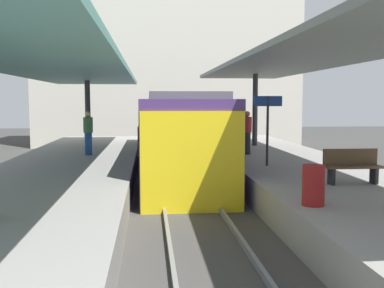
{
  "coord_description": "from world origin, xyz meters",
  "views": [
    {
      "loc": [
        -1.1,
        -12.82,
        3.04
      ],
      "look_at": [
        0.33,
        2.07,
        1.63
      ],
      "focal_mm": 42.25,
      "sensor_mm": 36.0,
      "label": 1
    }
  ],
  "objects_px": {
    "litter_bin": "(313,185)",
    "passenger_far_end": "(88,132)",
    "platform_sign": "(268,115)",
    "passenger_near_bench": "(247,132)",
    "passenger_mid_platform": "(237,129)",
    "platform_bench": "(352,165)",
    "commuter_train": "(178,136)"
  },
  "relations": [
    {
      "from": "passenger_mid_platform",
      "to": "passenger_near_bench",
      "type": "bearing_deg",
      "value": -92.22
    },
    {
      "from": "litter_bin",
      "to": "passenger_far_end",
      "type": "relative_size",
      "value": 0.48
    },
    {
      "from": "platform_sign",
      "to": "passenger_near_bench",
      "type": "bearing_deg",
      "value": 89.64
    },
    {
      "from": "platform_bench",
      "to": "passenger_near_bench",
      "type": "relative_size",
      "value": 0.84
    },
    {
      "from": "litter_bin",
      "to": "passenger_mid_platform",
      "type": "distance_m",
      "value": 10.99
    },
    {
      "from": "litter_bin",
      "to": "platform_sign",
      "type": "bearing_deg",
      "value": 84.37
    },
    {
      "from": "passenger_near_bench",
      "to": "passenger_far_end",
      "type": "bearing_deg",
      "value": 176.06
    },
    {
      "from": "platform_sign",
      "to": "passenger_far_end",
      "type": "relative_size",
      "value": 1.33
    },
    {
      "from": "platform_sign",
      "to": "passenger_near_bench",
      "type": "height_order",
      "value": "platform_sign"
    },
    {
      "from": "passenger_far_end",
      "to": "passenger_near_bench",
      "type": "bearing_deg",
      "value": -3.94
    },
    {
      "from": "platform_bench",
      "to": "passenger_mid_platform",
      "type": "relative_size",
      "value": 0.86
    },
    {
      "from": "platform_sign",
      "to": "litter_bin",
      "type": "bearing_deg",
      "value": -95.63
    },
    {
      "from": "platform_bench",
      "to": "passenger_far_end",
      "type": "distance_m",
      "value": 10.0
    },
    {
      "from": "passenger_mid_platform",
      "to": "passenger_far_end",
      "type": "xyz_separation_m",
      "value": [
        -6.17,
        -1.95,
        0.02
      ]
    },
    {
      "from": "litter_bin",
      "to": "passenger_far_end",
      "type": "bearing_deg",
      "value": 121.45
    },
    {
      "from": "platform_sign",
      "to": "passenger_near_bench",
      "type": "xyz_separation_m",
      "value": [
        0.02,
        3.08,
        -0.76
      ]
    },
    {
      "from": "passenger_near_bench",
      "to": "passenger_far_end",
      "type": "xyz_separation_m",
      "value": [
        -6.07,
        0.42,
        -0.01
      ]
    },
    {
      "from": "passenger_near_bench",
      "to": "passenger_mid_platform",
      "type": "distance_m",
      "value": 2.37
    },
    {
      "from": "litter_bin",
      "to": "passenger_near_bench",
      "type": "xyz_separation_m",
      "value": [
        0.56,
        8.59,
        0.47
      ]
    },
    {
      "from": "commuter_train",
      "to": "litter_bin",
      "type": "distance_m",
      "value": 9.02
    },
    {
      "from": "litter_bin",
      "to": "platform_bench",
      "type": "bearing_deg",
      "value": 50.67
    },
    {
      "from": "platform_bench",
      "to": "passenger_near_bench",
      "type": "height_order",
      "value": "passenger_near_bench"
    },
    {
      "from": "commuter_train",
      "to": "passenger_near_bench",
      "type": "bearing_deg",
      "value": -3.55
    },
    {
      "from": "passenger_near_bench",
      "to": "litter_bin",
      "type": "bearing_deg",
      "value": -93.75
    },
    {
      "from": "platform_sign",
      "to": "litter_bin",
      "type": "distance_m",
      "value": 5.68
    },
    {
      "from": "platform_sign",
      "to": "passenger_mid_platform",
      "type": "relative_size",
      "value": 1.36
    },
    {
      "from": "platform_bench",
      "to": "litter_bin",
      "type": "height_order",
      "value": "platform_bench"
    },
    {
      "from": "commuter_train",
      "to": "platform_sign",
      "type": "bearing_deg",
      "value": -50.7
    },
    {
      "from": "commuter_train",
      "to": "platform_bench",
      "type": "distance_m",
      "value": 7.64
    },
    {
      "from": "litter_bin",
      "to": "commuter_train",
      "type": "bearing_deg",
      "value": 103.54
    },
    {
      "from": "passenger_near_bench",
      "to": "platform_bench",
      "type": "bearing_deg",
      "value": -78.91
    },
    {
      "from": "commuter_train",
      "to": "platform_bench",
      "type": "xyz_separation_m",
      "value": [
        3.92,
        -6.55,
        -0.26
      ]
    }
  ]
}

